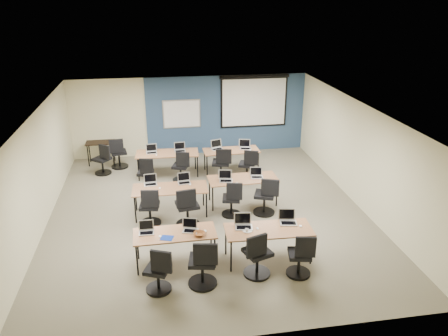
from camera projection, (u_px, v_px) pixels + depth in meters
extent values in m
cube|color=#6B6354|center=(208.00, 212.00, 11.34)|extent=(8.00, 9.00, 0.02)
cube|color=white|center=(206.00, 110.00, 10.32)|extent=(8.00, 9.00, 0.02)
cube|color=beige|center=(190.00, 116.00, 14.95)|extent=(8.00, 0.04, 2.70)
cube|color=beige|center=(244.00, 269.00, 6.72)|extent=(8.00, 0.04, 2.70)
cube|color=beige|center=(38.00, 174.00, 10.23)|extent=(0.04, 9.00, 2.70)
cube|color=beige|center=(358.00, 154.00, 11.44)|extent=(0.04, 9.00, 2.70)
cube|color=#3D5977|center=(226.00, 115.00, 15.11)|extent=(5.50, 0.04, 2.70)
cube|color=#ABAEB0|center=(182.00, 114.00, 14.80)|extent=(1.28, 0.02, 0.98)
cube|color=white|center=(182.00, 114.00, 14.79)|extent=(1.20, 0.02, 0.90)
cube|color=black|center=(254.00, 101.00, 15.03)|extent=(2.32, 0.03, 1.82)
cube|color=white|center=(254.00, 102.00, 15.03)|extent=(2.20, 0.02, 1.62)
cylinder|color=black|center=(255.00, 77.00, 14.70)|extent=(2.40, 0.10, 0.10)
cube|color=brown|center=(175.00, 234.00, 8.93)|extent=(1.69, 0.70, 0.03)
cylinder|color=black|center=(137.00, 260.00, 8.68)|extent=(0.04, 0.04, 0.70)
cylinder|color=black|center=(215.00, 253.00, 8.92)|extent=(0.04, 0.04, 0.70)
cylinder|color=black|center=(138.00, 245.00, 9.22)|extent=(0.04, 0.04, 0.70)
cylinder|color=black|center=(211.00, 238.00, 9.45)|extent=(0.04, 0.04, 0.70)
cube|color=olive|center=(269.00, 230.00, 9.08)|extent=(1.82, 0.76, 0.03)
cylinder|color=black|center=(231.00, 257.00, 8.80)|extent=(0.04, 0.04, 0.70)
cylinder|color=black|center=(311.00, 249.00, 9.05)|extent=(0.04, 0.04, 0.70)
cylinder|color=black|center=(226.00, 240.00, 9.38)|extent=(0.04, 0.04, 0.70)
cylinder|color=black|center=(301.00, 234.00, 9.64)|extent=(0.04, 0.04, 0.70)
cube|color=olive|center=(170.00, 189.00, 10.97)|extent=(1.88, 0.78, 0.03)
cylinder|color=black|center=(135.00, 210.00, 10.67)|extent=(0.04, 0.04, 0.70)
cylinder|color=black|center=(207.00, 205.00, 10.94)|extent=(0.04, 0.04, 0.70)
cylinder|color=black|center=(136.00, 198.00, 11.28)|extent=(0.04, 0.04, 0.70)
cylinder|color=black|center=(203.00, 194.00, 11.54)|extent=(0.04, 0.04, 0.70)
cube|color=brown|center=(243.00, 179.00, 11.54)|extent=(1.83, 0.76, 0.03)
cylinder|color=black|center=(213.00, 199.00, 11.25)|extent=(0.04, 0.04, 0.70)
cylinder|color=black|center=(277.00, 194.00, 11.51)|extent=(0.04, 0.04, 0.70)
cylinder|color=black|center=(209.00, 188.00, 11.84)|extent=(0.04, 0.04, 0.70)
cylinder|color=black|center=(270.00, 184.00, 12.09)|extent=(0.04, 0.04, 0.70)
cube|color=brown|center=(167.00, 153.00, 13.35)|extent=(1.90, 0.79, 0.03)
cylinder|color=black|center=(138.00, 170.00, 13.04)|extent=(0.04, 0.04, 0.70)
cylinder|color=black|center=(198.00, 167.00, 13.31)|extent=(0.04, 0.04, 0.70)
cylinder|color=black|center=(139.00, 162.00, 13.66)|extent=(0.04, 0.04, 0.70)
cylinder|color=black|center=(195.00, 159.00, 13.92)|extent=(0.04, 0.04, 0.70)
cube|color=#A26636|center=(231.00, 150.00, 13.58)|extent=(1.73, 0.72, 0.03)
cylinder|color=black|center=(207.00, 166.00, 13.32)|extent=(0.04, 0.04, 0.70)
cylinder|color=black|center=(258.00, 163.00, 13.56)|extent=(0.04, 0.04, 0.70)
cylinder|color=black|center=(205.00, 160.00, 13.87)|extent=(0.04, 0.04, 0.70)
cylinder|color=black|center=(254.00, 157.00, 14.11)|extent=(0.04, 0.04, 0.70)
cube|color=silver|center=(147.00, 233.00, 8.91)|extent=(0.31, 0.22, 0.02)
cube|color=black|center=(146.00, 233.00, 8.88)|extent=(0.26, 0.13, 0.00)
cube|color=silver|center=(146.00, 225.00, 8.97)|extent=(0.31, 0.06, 0.21)
cube|color=black|center=(146.00, 225.00, 8.97)|extent=(0.27, 0.04, 0.17)
ellipsoid|color=white|center=(160.00, 236.00, 8.77)|extent=(0.06, 0.10, 0.03)
cylinder|color=black|center=(159.00, 289.00, 8.37)|extent=(0.49, 0.49, 0.05)
cylinder|color=black|center=(158.00, 280.00, 8.30)|extent=(0.06, 0.06, 0.44)
cube|color=black|center=(158.00, 269.00, 8.20)|extent=(0.44, 0.44, 0.08)
cube|color=black|center=(161.00, 262.00, 7.94)|extent=(0.40, 0.06, 0.44)
cube|color=#B6B6BA|center=(190.00, 231.00, 8.98)|extent=(0.31, 0.22, 0.02)
cube|color=black|center=(190.00, 231.00, 8.96)|extent=(0.26, 0.13, 0.00)
cube|color=#B6B6BA|center=(190.00, 223.00, 9.05)|extent=(0.31, 0.06, 0.21)
cube|color=black|center=(190.00, 223.00, 9.04)|extent=(0.27, 0.04, 0.17)
ellipsoid|color=white|center=(205.00, 231.00, 8.97)|extent=(0.09, 0.11, 0.03)
cylinder|color=black|center=(203.00, 283.00, 8.54)|extent=(0.57, 0.57, 0.05)
cylinder|color=black|center=(202.00, 273.00, 8.45)|extent=(0.06, 0.06, 0.50)
cube|color=black|center=(202.00, 260.00, 8.34)|extent=(0.50, 0.50, 0.08)
cube|color=black|center=(205.00, 254.00, 8.04)|extent=(0.46, 0.06, 0.44)
cube|color=#AEAEAE|center=(244.00, 227.00, 9.11)|extent=(0.36, 0.26, 0.02)
cube|color=black|center=(244.00, 227.00, 9.09)|extent=(0.31, 0.15, 0.00)
cube|color=#AEAEAE|center=(243.00, 218.00, 9.19)|extent=(0.36, 0.07, 0.25)
cube|color=black|center=(243.00, 219.00, 9.19)|extent=(0.32, 0.05, 0.20)
ellipsoid|color=white|center=(258.00, 229.00, 9.07)|extent=(0.08, 0.10, 0.03)
cylinder|color=black|center=(257.00, 273.00, 8.83)|extent=(0.55, 0.55, 0.05)
cylinder|color=black|center=(257.00, 264.00, 8.75)|extent=(0.06, 0.06, 0.48)
cube|color=black|center=(257.00, 252.00, 8.64)|extent=(0.48, 0.48, 0.08)
cube|color=black|center=(257.00, 246.00, 8.34)|extent=(0.44, 0.06, 0.44)
cube|color=#A5A5B1|center=(288.00, 223.00, 9.28)|extent=(0.36, 0.26, 0.02)
cube|color=black|center=(289.00, 223.00, 9.26)|extent=(0.31, 0.15, 0.00)
cube|color=#A5A5B1|center=(287.00, 214.00, 9.36)|extent=(0.36, 0.07, 0.25)
cube|color=black|center=(287.00, 214.00, 9.35)|extent=(0.32, 0.05, 0.20)
ellipsoid|color=white|center=(301.00, 226.00, 9.16)|extent=(0.08, 0.11, 0.03)
cylinder|color=black|center=(298.00, 273.00, 8.84)|extent=(0.49, 0.49, 0.05)
cylinder|color=black|center=(299.00, 265.00, 8.76)|extent=(0.06, 0.06, 0.44)
cube|color=black|center=(300.00, 254.00, 8.67)|extent=(0.44, 0.44, 0.08)
cube|color=black|center=(306.00, 247.00, 8.39)|extent=(0.40, 0.06, 0.44)
cube|color=#BBBBC0|center=(151.00, 184.00, 11.13)|extent=(0.32, 0.24, 0.02)
cube|color=black|center=(151.00, 184.00, 11.11)|extent=(0.28, 0.14, 0.00)
cube|color=#BBBBC0|center=(150.00, 178.00, 11.20)|extent=(0.32, 0.06, 0.22)
cube|color=black|center=(150.00, 178.00, 11.20)|extent=(0.29, 0.04, 0.18)
ellipsoid|color=white|center=(160.00, 188.00, 10.93)|extent=(0.07, 0.10, 0.03)
cylinder|color=black|center=(151.00, 223.00, 10.75)|extent=(0.52, 0.52, 0.05)
cylinder|color=black|center=(150.00, 215.00, 10.67)|extent=(0.06, 0.06, 0.46)
cube|color=black|center=(149.00, 206.00, 10.57)|extent=(0.46, 0.46, 0.08)
cube|color=black|center=(150.00, 199.00, 10.28)|extent=(0.42, 0.06, 0.44)
cube|color=#A6A6B2|center=(184.00, 183.00, 11.22)|extent=(0.32, 0.23, 0.02)
cube|color=black|center=(184.00, 183.00, 11.20)|extent=(0.27, 0.14, 0.00)
cube|color=#A6A6B2|center=(184.00, 177.00, 11.29)|extent=(0.32, 0.06, 0.22)
cube|color=black|center=(184.00, 177.00, 11.29)|extent=(0.28, 0.04, 0.18)
ellipsoid|color=white|center=(190.00, 185.00, 11.13)|extent=(0.06, 0.09, 0.03)
cylinder|color=black|center=(188.00, 224.00, 10.69)|extent=(0.58, 0.58, 0.05)
cylinder|color=black|center=(188.00, 216.00, 10.60)|extent=(0.06, 0.06, 0.51)
cube|color=black|center=(187.00, 205.00, 10.49)|extent=(0.51, 0.51, 0.08)
cube|color=black|center=(186.00, 199.00, 10.17)|extent=(0.47, 0.06, 0.44)
cube|color=silver|center=(226.00, 181.00, 11.34)|extent=(0.34, 0.25, 0.02)
cube|color=black|center=(226.00, 181.00, 11.32)|extent=(0.29, 0.15, 0.00)
cube|color=silver|center=(225.00, 174.00, 11.42)|extent=(0.34, 0.06, 0.24)
cube|color=black|center=(225.00, 174.00, 11.41)|extent=(0.30, 0.05, 0.19)
ellipsoid|color=white|center=(237.00, 183.00, 11.21)|extent=(0.08, 0.10, 0.03)
cylinder|color=black|center=(231.00, 214.00, 11.17)|extent=(0.49, 0.49, 0.05)
cylinder|color=black|center=(231.00, 207.00, 11.09)|extent=(0.06, 0.06, 0.43)
cube|color=black|center=(231.00, 198.00, 11.00)|extent=(0.43, 0.43, 0.08)
cube|color=black|center=(234.00, 191.00, 10.72)|extent=(0.40, 0.06, 0.44)
cube|color=silver|center=(257.00, 177.00, 11.56)|extent=(0.32, 0.24, 0.02)
cube|color=black|center=(257.00, 177.00, 11.54)|extent=(0.28, 0.14, 0.00)
cube|color=silver|center=(256.00, 171.00, 11.63)|extent=(0.32, 0.06, 0.22)
cube|color=black|center=(256.00, 171.00, 11.62)|extent=(0.29, 0.04, 0.18)
ellipsoid|color=white|center=(272.00, 181.00, 11.36)|extent=(0.08, 0.10, 0.03)
cylinder|color=black|center=(264.00, 212.00, 11.26)|extent=(0.55, 0.55, 0.05)
cylinder|color=black|center=(264.00, 205.00, 11.18)|extent=(0.06, 0.06, 0.49)
cube|color=black|center=(265.00, 194.00, 11.07)|extent=(0.49, 0.49, 0.08)
cube|color=black|center=(270.00, 188.00, 10.79)|extent=(0.45, 0.06, 0.44)
cube|color=silver|center=(152.00, 153.00, 13.31)|extent=(0.33, 0.24, 0.02)
cube|color=black|center=(152.00, 153.00, 13.29)|extent=(0.28, 0.14, 0.00)
cube|color=silver|center=(151.00, 148.00, 13.38)|extent=(0.33, 0.06, 0.23)
cube|color=black|center=(151.00, 148.00, 13.37)|extent=(0.29, 0.04, 0.19)
ellipsoid|color=white|center=(156.00, 155.00, 13.12)|extent=(0.06, 0.09, 0.03)
cylinder|color=black|center=(147.00, 187.00, 12.74)|extent=(0.48, 0.48, 0.05)
cylinder|color=black|center=(146.00, 181.00, 12.67)|extent=(0.06, 0.06, 0.42)
cube|color=black|center=(145.00, 173.00, 12.57)|extent=(0.42, 0.42, 0.08)
cube|color=black|center=(146.00, 166.00, 12.30)|extent=(0.39, 0.06, 0.44)
cube|color=#ACABB9|center=(180.00, 151.00, 13.45)|extent=(0.34, 0.25, 0.02)
cube|color=black|center=(180.00, 151.00, 13.43)|extent=(0.29, 0.14, 0.00)
cube|color=#ACABB9|center=(180.00, 146.00, 13.53)|extent=(0.34, 0.06, 0.23)
cube|color=black|center=(180.00, 146.00, 13.52)|extent=(0.30, 0.04, 0.19)
ellipsoid|color=white|center=(187.00, 154.00, 13.25)|extent=(0.06, 0.10, 0.04)
cylinder|color=black|center=(181.00, 180.00, 13.19)|extent=(0.49, 0.49, 0.05)
cylinder|color=black|center=(181.00, 174.00, 13.11)|extent=(0.06, 0.06, 0.44)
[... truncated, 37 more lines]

